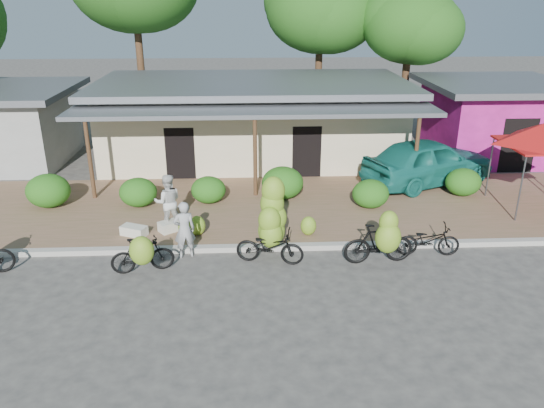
# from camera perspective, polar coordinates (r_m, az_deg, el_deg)

# --- Properties ---
(ground) EXTENTS (100.00, 100.00, 0.00)m
(ground) POSITION_cam_1_polar(r_m,az_deg,el_deg) (13.23, -1.24, -8.86)
(ground) COLOR #3D3B39
(ground) RESTS_ON ground
(sidewalk) EXTENTS (60.00, 6.00, 0.12)m
(sidewalk) POSITION_cam_1_polar(r_m,az_deg,el_deg) (17.70, -1.70, -0.44)
(sidewalk) COLOR #8D614B
(sidewalk) RESTS_ON ground
(curb) EXTENTS (60.00, 0.25, 0.15)m
(curb) POSITION_cam_1_polar(r_m,az_deg,el_deg) (14.95, -1.46, -4.72)
(curb) COLOR #A8A399
(curb) RESTS_ON ground
(shop_main) EXTENTS (13.00, 8.50, 3.35)m
(shop_main) POSITION_cam_1_polar(r_m,az_deg,el_deg) (22.88, -2.07, 9.05)
(shop_main) COLOR beige
(shop_main) RESTS_ON ground
(shop_pink) EXTENTS (6.00, 6.00, 3.25)m
(shop_pink) POSITION_cam_1_polar(r_m,az_deg,el_deg) (25.35, 22.69, 8.54)
(shop_pink) COLOR #DA219C
(shop_pink) RESTS_ON ground
(tree_center_right) EXTENTS (5.54, 5.45, 8.20)m
(tree_center_right) POSITION_cam_1_polar(r_m,az_deg,el_deg) (28.24, 4.80, 20.42)
(tree_center_right) COLOR #543321
(tree_center_right) RESTS_ON ground
(tree_near_right) EXTENTS (4.65, 4.49, 7.19)m
(tree_near_right) POSITION_cam_1_polar(r_m,az_deg,el_deg) (27.12, 14.19, 18.41)
(tree_near_right) COLOR #543321
(tree_near_right) RESTS_ON ground
(hedge_0) EXTENTS (1.43, 1.29, 1.12)m
(hedge_0) POSITION_cam_1_polar(r_m,az_deg,el_deg) (18.97, -22.94, 1.33)
(hedge_0) COLOR #175E15
(hedge_0) RESTS_ON sidewalk
(hedge_1) EXTENTS (1.24, 1.11, 0.97)m
(hedge_1) POSITION_cam_1_polar(r_m,az_deg,el_deg) (18.10, -14.20, 1.23)
(hedge_1) COLOR #175E15
(hedge_1) RESTS_ON sidewalk
(hedge_2) EXTENTS (1.17, 1.05, 0.91)m
(hedge_2) POSITION_cam_1_polar(r_m,az_deg,el_deg) (17.98, -6.86, 1.53)
(hedge_2) COLOR #175E15
(hedge_2) RESTS_ON sidewalk
(hedge_3) EXTENTS (1.43, 1.29, 1.12)m
(hedge_3) POSITION_cam_1_polar(r_m,az_deg,el_deg) (18.21, 1.15, 2.30)
(hedge_3) COLOR #175E15
(hedge_3) RESTS_ON sidewalk
(hedge_4) EXTENTS (1.21, 1.09, 0.95)m
(hedge_4) POSITION_cam_1_polar(r_m,az_deg,el_deg) (17.74, 10.56, 1.09)
(hedge_4) COLOR #175E15
(hedge_4) RESTS_ON sidewalk
(hedge_5) EXTENTS (1.23, 1.11, 0.96)m
(hedge_5) POSITION_cam_1_polar(r_m,az_deg,el_deg) (19.68, 19.88, 2.23)
(hedge_5) COLOR #175E15
(hedge_5) RESTS_ON sidewalk
(bike_left) EXTENTS (1.67, 1.28, 1.30)m
(bike_left) POSITION_cam_1_polar(r_m,az_deg,el_deg) (13.88, -13.78, -5.23)
(bike_left) COLOR black
(bike_left) RESTS_ON ground
(bike_center) EXTENTS (1.92, 1.37, 2.25)m
(bike_center) POSITION_cam_1_polar(r_m,az_deg,el_deg) (14.19, -0.09, -2.66)
(bike_center) COLOR black
(bike_center) RESTS_ON ground
(bike_right) EXTENTS (1.91, 1.26, 1.74)m
(bike_right) POSITION_cam_1_polar(r_m,az_deg,el_deg) (14.15, 11.65, -3.90)
(bike_right) COLOR black
(bike_right) RESTS_ON ground
(bike_far_right) EXTENTS (1.76, 0.71, 0.91)m
(bike_far_right) POSITION_cam_1_polar(r_m,az_deg,el_deg) (15.13, 16.44, -3.75)
(bike_far_right) COLOR black
(bike_far_right) RESTS_ON ground
(loose_banana_a) EXTENTS (0.53, 0.45, 0.67)m
(loose_banana_a) POSITION_cam_1_polar(r_m,az_deg,el_deg) (15.48, -9.09, -2.50)
(loose_banana_a) COLOR #96AE2B
(loose_banana_a) RESTS_ON sidewalk
(loose_banana_b) EXTENTS (0.48, 0.41, 0.60)m
(loose_banana_b) POSITION_cam_1_polar(r_m,az_deg,el_deg) (15.64, -8.05, -2.31)
(loose_banana_b) COLOR #96AE2B
(loose_banana_b) RESTS_ON sidewalk
(loose_banana_c) EXTENTS (0.46, 0.39, 0.58)m
(loose_banana_c) POSITION_cam_1_polar(r_m,az_deg,el_deg) (15.53, 3.94, -2.36)
(loose_banana_c) COLOR #96AE2B
(loose_banana_c) RESTS_ON sidewalk
(sack_near) EXTENTS (0.92, 0.83, 0.30)m
(sack_near) POSITION_cam_1_polar(r_m,az_deg,el_deg) (16.16, -10.58, -2.25)
(sack_near) COLOR beige
(sack_near) RESTS_ON sidewalk
(sack_far) EXTENTS (0.84, 0.65, 0.28)m
(sack_far) POSITION_cam_1_polar(r_m,az_deg,el_deg) (16.07, -14.62, -2.78)
(sack_far) COLOR beige
(sack_far) RESTS_ON sidewalk
(vendor) EXTENTS (0.67, 0.53, 1.62)m
(vendor) POSITION_cam_1_polar(r_m,az_deg,el_deg) (14.47, -9.41, -2.75)
(vendor) COLOR #9A9A9A
(vendor) RESTS_ON ground
(bystander) EXTENTS (0.92, 0.77, 1.69)m
(bystander) POSITION_cam_1_polar(r_m,az_deg,el_deg) (16.05, -11.13, 0.24)
(bystander) COLOR silver
(bystander) RESTS_ON sidewalk
(teal_van) EXTENTS (5.47, 3.92, 1.73)m
(teal_van) POSITION_cam_1_polar(r_m,az_deg,el_deg) (20.38, 16.44, 4.44)
(teal_van) COLOR #197066
(teal_van) RESTS_ON sidewalk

